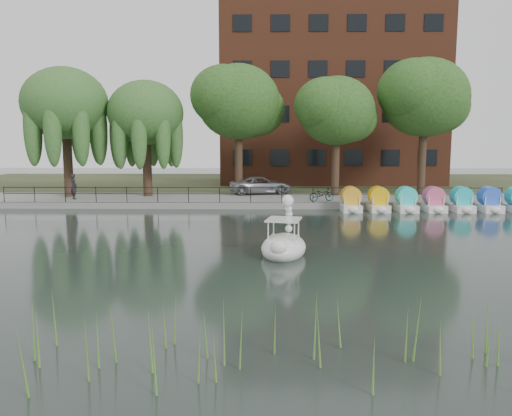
{
  "coord_description": "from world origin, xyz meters",
  "views": [
    {
      "loc": [
        0.88,
        -18.55,
        4.38
      ],
      "look_at": [
        0.5,
        4.0,
        1.3
      ],
      "focal_mm": 35.0,
      "sensor_mm": 36.0,
      "label": 1
    }
  ],
  "objects_px": {
    "minivan": "(261,184)",
    "bicycle": "(322,194)",
    "pedestrian": "(74,185)",
    "swan_boat": "(284,243)"
  },
  "relations": [
    {
      "from": "minivan",
      "to": "bicycle",
      "type": "relative_size",
      "value": 3.1
    },
    {
      "from": "bicycle",
      "to": "minivan",
      "type": "bearing_deg",
      "value": 21.57
    },
    {
      "from": "pedestrian",
      "to": "swan_boat",
      "type": "bearing_deg",
      "value": -178.56
    },
    {
      "from": "minivan",
      "to": "pedestrian",
      "type": "relative_size",
      "value": 2.7
    },
    {
      "from": "swan_boat",
      "to": "bicycle",
      "type": "bearing_deg",
      "value": 89.54
    },
    {
      "from": "minivan",
      "to": "swan_boat",
      "type": "distance_m",
      "value": 18.28
    },
    {
      "from": "minivan",
      "to": "bicycle",
      "type": "bearing_deg",
      "value": -150.93
    },
    {
      "from": "pedestrian",
      "to": "swan_boat",
      "type": "xyz_separation_m",
      "value": [
        13.64,
        -14.62,
        -0.9
      ]
    },
    {
      "from": "minivan",
      "to": "bicycle",
      "type": "distance_m",
      "value": 6.0
    },
    {
      "from": "swan_boat",
      "to": "minivan",
      "type": "bearing_deg",
      "value": 104.88
    }
  ]
}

